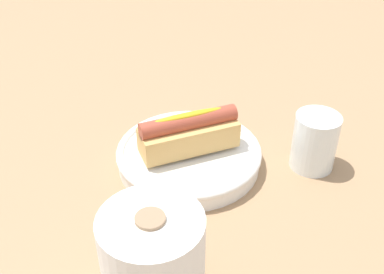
{
  "coord_description": "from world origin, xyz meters",
  "views": [
    {
      "loc": [
        0.03,
        0.6,
        0.46
      ],
      "look_at": [
        -0.0,
        0.02,
        0.05
      ],
      "focal_mm": 43.77,
      "sensor_mm": 36.0,
      "label": 1
    }
  ],
  "objects_px": {
    "hotdog_front": "(192,133)",
    "water_glass": "(314,144)",
    "serving_bowl": "(192,155)",
    "paper_towel_roll": "(153,264)"
  },
  "relations": [
    {
      "from": "hotdog_front",
      "to": "serving_bowl",
      "type": "bearing_deg",
      "value": -82.87
    },
    {
      "from": "water_glass",
      "to": "hotdog_front",
      "type": "bearing_deg",
      "value": -4.19
    },
    {
      "from": "hotdog_front",
      "to": "water_glass",
      "type": "height_order",
      "value": "hotdog_front"
    },
    {
      "from": "hotdog_front",
      "to": "paper_towel_roll",
      "type": "distance_m",
      "value": 0.26
    },
    {
      "from": "hotdog_front",
      "to": "water_glass",
      "type": "bearing_deg",
      "value": 175.81
    },
    {
      "from": "paper_towel_roll",
      "to": "hotdog_front",
      "type": "bearing_deg",
      "value": -102.59
    },
    {
      "from": "hotdog_front",
      "to": "water_glass",
      "type": "relative_size",
      "value": 1.76
    },
    {
      "from": "water_glass",
      "to": "paper_towel_roll",
      "type": "xyz_separation_m",
      "value": [
        0.24,
        0.24,
        0.03
      ]
    },
    {
      "from": "serving_bowl",
      "to": "paper_towel_roll",
      "type": "bearing_deg",
      "value": 77.41
    },
    {
      "from": "water_glass",
      "to": "serving_bowl",
      "type": "bearing_deg",
      "value": -4.19
    }
  ]
}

